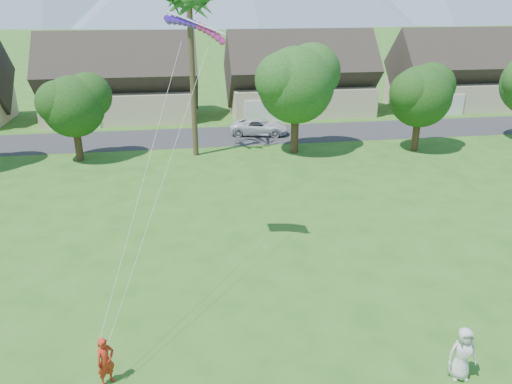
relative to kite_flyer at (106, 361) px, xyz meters
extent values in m
cube|color=#2D2D30|center=(6.00, 30.74, -0.86)|extent=(90.00, 7.00, 0.01)
imported|color=red|center=(0.00, 0.00, 0.00)|extent=(0.75, 0.72, 1.73)
imported|color=silver|center=(11.57, -1.55, 0.09)|extent=(1.02, 0.74, 1.92)
imported|color=silver|center=(10.07, 30.74, -0.13)|extent=(5.70, 3.57, 1.47)
cube|color=beige|center=(-3.00, 39.74, 0.63)|extent=(15.00, 8.00, 3.00)
cube|color=#382D28|center=(-3.00, 39.74, 3.92)|extent=(15.75, 8.15, 8.15)
cube|color=silver|center=(-7.20, 35.68, 0.23)|extent=(4.80, 0.12, 2.20)
cube|color=beige|center=(16.00, 39.74, 0.63)|extent=(15.00, 8.00, 3.00)
cube|color=#382D28|center=(16.00, 39.74, 3.92)|extent=(15.75, 8.15, 8.15)
cube|color=silver|center=(11.80, 35.68, 0.23)|extent=(4.80, 0.12, 2.20)
cube|color=beige|center=(35.00, 39.74, 0.63)|extent=(15.00, 8.00, 3.00)
cube|color=#382D28|center=(35.00, 39.74, 3.92)|extent=(15.75, 8.15, 8.15)
cube|color=silver|center=(30.80, 35.68, 0.23)|extent=(4.80, 0.12, 2.20)
cylinder|color=#47301C|center=(-5.00, 25.24, 0.22)|extent=(0.56, 0.56, 2.18)
sphere|color=#214916|center=(-5.00, 25.24, 3.35)|extent=(4.62, 4.62, 4.62)
cylinder|color=#47301C|center=(12.00, 24.74, 0.54)|extent=(0.62, 0.62, 2.82)
sphere|color=#214916|center=(12.00, 24.74, 4.59)|extent=(5.98, 5.98, 5.98)
cylinder|color=#47301C|center=(22.00, 23.74, 0.29)|extent=(0.58, 0.58, 2.30)
sphere|color=#214916|center=(22.00, 23.74, 3.60)|extent=(4.90, 4.90, 4.90)
cylinder|color=#4C3D26|center=(4.00, 25.24, 5.13)|extent=(0.44, 0.44, 12.00)
cube|color=#481AC4|center=(3.11, 8.19, 9.91)|extent=(1.42, 1.19, 0.50)
cube|color=#B62278|center=(4.39, 8.19, 9.91)|extent=(1.42, 1.19, 0.50)
camera|label=1|loc=(2.80, -13.64, 11.00)|focal=35.00mm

